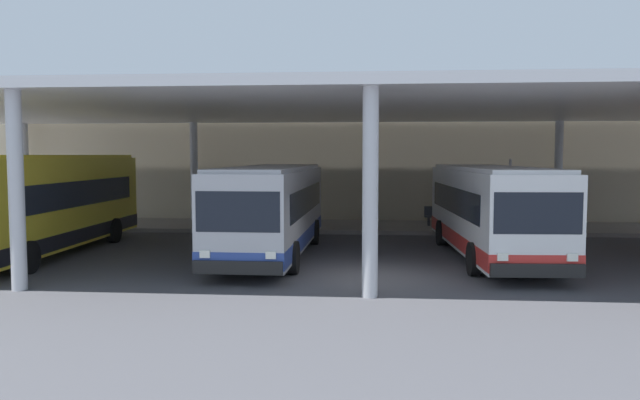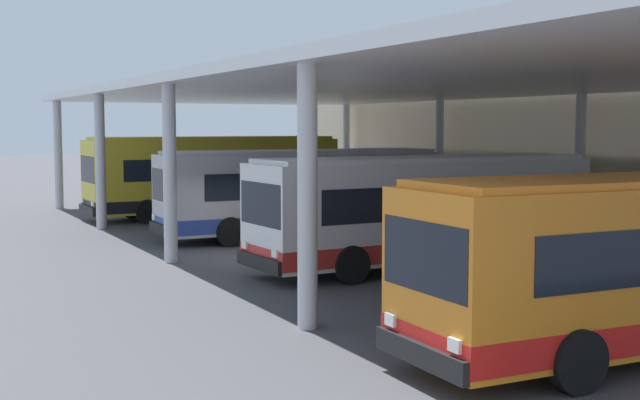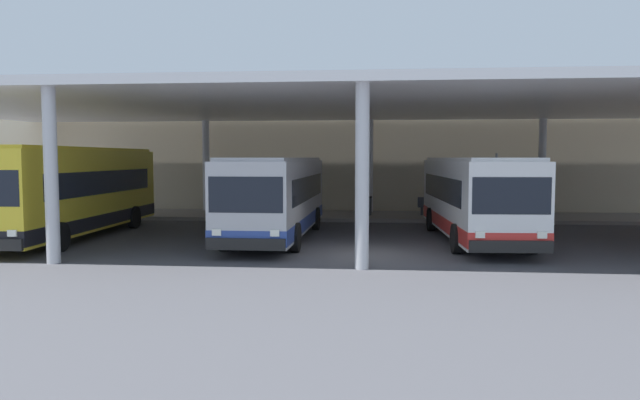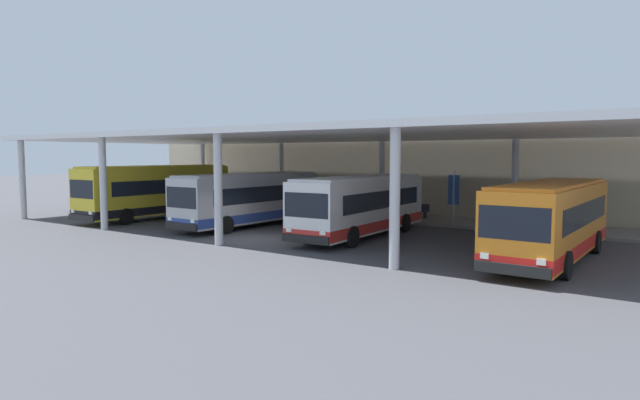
# 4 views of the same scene
# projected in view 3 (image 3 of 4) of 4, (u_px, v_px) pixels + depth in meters

# --- Properties ---
(ground_plane) EXTENTS (200.00, 200.00, 0.00)m
(ground_plane) POSITION_uv_depth(u_px,v_px,m) (364.00, 254.00, 19.29)
(ground_plane) COLOR #47474C
(platform_kerb) EXTENTS (42.00, 4.50, 0.18)m
(platform_kerb) POSITION_uv_depth(u_px,v_px,m) (369.00, 216.00, 30.94)
(platform_kerb) COLOR gray
(platform_kerb) RESTS_ON ground
(station_building_facade) EXTENTS (48.00, 1.60, 6.56)m
(station_building_facade) POSITION_uv_depth(u_px,v_px,m) (370.00, 156.00, 33.94)
(station_building_facade) COLOR #C1B293
(station_building_facade) RESTS_ON ground
(canopy_shelter) EXTENTS (40.00, 17.00, 5.55)m
(canopy_shelter) POSITION_uv_depth(u_px,v_px,m) (367.00, 106.00, 24.36)
(canopy_shelter) COLOR silver
(canopy_shelter) RESTS_ON ground
(bus_nearest_bay) EXTENTS (2.94, 11.40, 3.57)m
(bus_nearest_bay) POSITION_uv_depth(u_px,v_px,m) (73.00, 191.00, 23.28)
(bus_nearest_bay) COLOR yellow
(bus_nearest_bay) RESTS_ON ground
(bus_second_bay) EXTENTS (2.80, 10.55, 3.17)m
(bus_second_bay) POSITION_uv_depth(u_px,v_px,m) (276.00, 196.00, 22.95)
(bus_second_bay) COLOR #B7B7BC
(bus_second_bay) RESTS_ON ground
(bus_middle_bay) EXTENTS (3.06, 10.63, 3.17)m
(bus_middle_bay) POSITION_uv_depth(u_px,v_px,m) (474.00, 197.00, 22.48)
(bus_middle_bay) COLOR white
(bus_middle_bay) RESTS_ON ground
(bench_waiting) EXTENTS (1.80, 0.45, 0.92)m
(bench_waiting) POSITION_uv_depth(u_px,v_px,m) (435.00, 206.00, 30.64)
(bench_waiting) COLOR #383D47
(bench_waiting) RESTS_ON platform_kerb
(trash_bin) EXTENTS (0.52, 0.52, 0.98)m
(trash_bin) POSITION_uv_depth(u_px,v_px,m) (367.00, 206.00, 30.55)
(trash_bin) COLOR #33383D
(trash_bin) RESTS_ON platform_kerb
(banner_sign) EXTENTS (0.70, 0.12, 3.20)m
(banner_sign) POSITION_uv_depth(u_px,v_px,m) (496.00, 181.00, 29.39)
(banner_sign) COLOR #B2B2B7
(banner_sign) RESTS_ON platform_kerb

